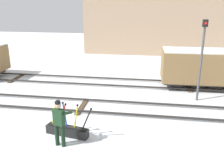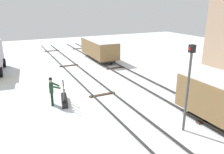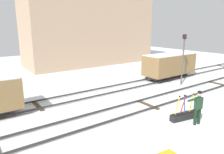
# 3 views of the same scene
# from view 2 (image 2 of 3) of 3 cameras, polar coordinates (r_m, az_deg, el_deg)

# --- Properties ---
(ground_plane) EXTENTS (60.00, 60.00, 0.00)m
(ground_plane) POSITION_cam_2_polar(r_m,az_deg,el_deg) (15.69, -2.51, -4.67)
(ground_plane) COLOR silver
(track_main_line) EXTENTS (44.00, 1.94, 0.18)m
(track_main_line) POSITION_cam_2_polar(r_m,az_deg,el_deg) (15.65, -2.52, -4.30)
(track_main_line) COLOR #2D2B28
(track_main_line) RESTS_ON ground_plane
(track_siding_near) EXTENTS (44.00, 1.94, 0.18)m
(track_siding_near) POSITION_cam_2_polar(r_m,az_deg,el_deg) (17.48, 9.51, -2.09)
(track_siding_near) COLOR #2D2B28
(track_siding_near) RESTS_ON ground_plane
(switch_lever_frame) EXTENTS (2.03, 0.70, 1.45)m
(switch_lever_frame) POSITION_cam_2_polar(r_m,az_deg,el_deg) (14.69, -12.16, -5.63)
(switch_lever_frame) COLOR black
(switch_lever_frame) RESTS_ON ground_plane
(rail_worker) EXTENTS (0.63, 0.73, 1.85)m
(rail_worker) POSITION_cam_2_polar(r_m,az_deg,el_deg) (14.27, -15.22, -3.10)
(rail_worker) COLOR black
(rail_worker) RESTS_ON ground_plane
(signal_post) EXTENTS (0.24, 0.32, 4.35)m
(signal_post) POSITION_cam_2_polar(r_m,az_deg,el_deg) (11.04, 19.05, -1.00)
(signal_post) COLOR #4C4C4C
(signal_post) RESTS_ON ground_plane
(freight_car_back_track) EXTENTS (6.36, 2.39, 2.30)m
(freight_car_back_track) POSITION_cam_2_polar(r_m,az_deg,el_deg) (25.72, -3.33, 7.37)
(freight_car_back_track) COLOR #2D2B28
(freight_car_back_track) RESTS_ON ground_plane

